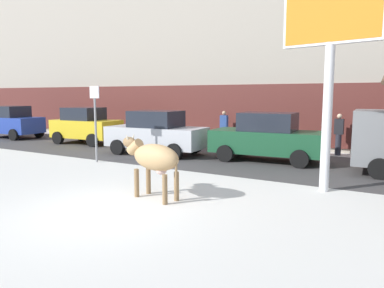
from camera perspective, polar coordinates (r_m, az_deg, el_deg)
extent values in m
plane|color=silver|center=(8.27, -13.48, -10.25)|extent=(120.00, 120.00, 0.00)
cube|color=#423F3F|center=(14.40, 7.47, -2.48)|extent=(60.00, 5.60, 0.01)
cube|color=#A39989|center=(21.09, 15.53, 18.24)|extent=(44.00, 6.00, 13.00)
cube|color=#5B2823|center=(17.81, 12.42, 4.50)|extent=(43.12, 0.10, 2.80)
ellipsoid|color=tan|center=(8.90, -5.59, -2.05)|extent=(1.48, 0.84, 0.64)
cylinder|color=olive|center=(9.26, -8.52, -5.95)|extent=(0.12, 0.12, 0.70)
cylinder|color=olive|center=(9.51, -6.73, -5.56)|extent=(0.12, 0.12, 0.70)
cylinder|color=olive|center=(8.56, -4.20, -7.01)|extent=(0.12, 0.12, 0.70)
cylinder|color=olive|center=(8.83, -2.40, -6.54)|extent=(0.12, 0.12, 0.70)
cylinder|color=tan|center=(9.42, -8.76, -0.46)|extent=(0.52, 0.34, 0.44)
ellipsoid|color=olive|center=(9.57, -9.62, 0.26)|extent=(0.48, 0.32, 0.28)
cone|color=beige|center=(9.45, -10.00, 1.13)|extent=(0.08, 0.12, 0.15)
cone|color=beige|center=(9.59, -8.99, 1.25)|extent=(0.08, 0.12, 0.15)
cylinder|color=olive|center=(8.48, -2.46, -4.23)|extent=(0.06, 0.06, 0.60)
ellipsoid|color=beige|center=(8.83, -4.78, -4.10)|extent=(0.32, 0.29, 0.20)
cylinder|color=silver|center=(10.09, 20.08, 3.70)|extent=(0.24, 0.24, 3.80)
cube|color=silver|center=(10.29, 20.81, 19.14)|extent=(2.51, 0.73, 1.82)
cube|color=orange|center=(10.27, 20.78, 19.18)|extent=(2.38, 0.66, 1.70)
cube|color=#233D9E|center=(24.01, -25.88, 2.68)|extent=(3.61, 1.94, 0.90)
cube|color=#1E232D|center=(24.09, -26.20, 4.51)|extent=(1.90, 1.62, 0.64)
cylinder|color=black|center=(23.70, -22.51, 1.72)|extent=(0.65, 0.26, 0.64)
cylinder|color=black|center=(22.63, -25.75, 1.29)|extent=(0.65, 0.26, 0.64)
cylinder|color=black|center=(25.46, -25.88, 1.90)|extent=(0.65, 0.26, 0.64)
cube|color=gold|center=(19.88, -15.95, 2.29)|extent=(3.61, 1.94, 0.90)
cube|color=#1E232D|center=(19.93, -16.35, 4.51)|extent=(1.90, 1.62, 0.64)
cylinder|color=black|center=(19.83, -11.82, 1.10)|extent=(0.65, 0.26, 0.64)
cylinder|color=black|center=(18.54, -15.07, 0.56)|extent=(0.65, 0.26, 0.64)
cylinder|color=black|center=(21.31, -16.63, 1.38)|extent=(0.65, 0.26, 0.64)
cylinder|color=black|center=(20.11, -19.93, 0.89)|extent=(0.65, 0.26, 0.64)
cube|color=#B7BABF|center=(15.75, -5.52, 1.12)|extent=(4.31, 2.05, 0.84)
cube|color=#1E232D|center=(15.69, -5.56, 3.88)|extent=(2.10, 1.68, 0.68)
cylinder|color=black|center=(15.91, 0.35, -0.30)|extent=(0.65, 0.26, 0.64)
cylinder|color=black|center=(14.37, -2.74, -1.17)|extent=(0.65, 0.26, 0.64)
cylinder|color=black|center=(17.28, -7.80, 0.25)|extent=(0.65, 0.26, 0.64)
cylinder|color=black|center=(15.87, -11.38, -0.48)|extent=(0.65, 0.26, 0.64)
cube|color=#194C2D|center=(14.31, 11.54, 0.35)|extent=(4.31, 2.05, 0.84)
cube|color=#1E232D|center=(14.24, 11.62, 3.39)|extent=(2.10, 1.68, 0.68)
cylinder|color=black|center=(14.94, 17.44, -1.17)|extent=(0.65, 0.26, 0.64)
cylinder|color=black|center=(13.23, 16.22, -2.22)|extent=(0.65, 0.26, 0.64)
cylinder|color=black|center=(15.59, 7.49, -0.53)|extent=(0.65, 0.26, 0.64)
cylinder|color=black|center=(13.96, 5.13, -1.45)|extent=(0.65, 0.26, 0.64)
cylinder|color=black|center=(14.23, 26.86, -2.07)|extent=(0.65, 0.26, 0.64)
cylinder|color=black|center=(12.36, 26.89, -3.42)|extent=(0.65, 0.26, 0.64)
cylinder|color=#282833|center=(16.57, 21.58, -0.11)|extent=(0.24, 0.24, 0.88)
cube|color=#232328|center=(16.49, 21.71, 2.51)|extent=(0.36, 0.22, 0.64)
sphere|color=beige|center=(16.46, 21.78, 4.00)|extent=(0.20, 0.20, 0.20)
cylinder|color=#282833|center=(18.12, 4.93, 1.02)|extent=(0.24, 0.24, 0.88)
cube|color=#2D4C93|center=(18.05, 4.96, 3.41)|extent=(0.36, 0.22, 0.64)
sphere|color=tan|center=(18.02, 4.97, 4.78)|extent=(0.20, 0.20, 0.20)
cylinder|color=gray|center=(14.19, -14.60, 2.07)|extent=(0.08, 0.08, 2.40)
cube|color=silver|center=(14.13, -14.79, 7.73)|extent=(0.44, 0.04, 0.44)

